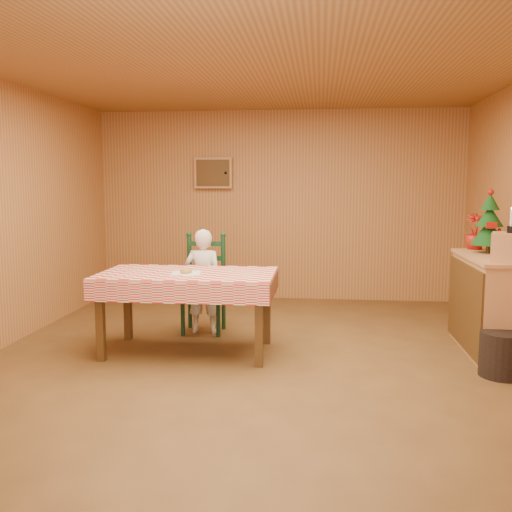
% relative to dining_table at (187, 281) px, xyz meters
% --- Properties ---
extents(ground, '(6.00, 6.00, 0.00)m').
position_rel_dining_table_xyz_m(ground, '(0.66, -0.31, -0.69)').
color(ground, brown).
rests_on(ground, ground).
extents(cabin_walls, '(5.10, 6.05, 2.65)m').
position_rel_dining_table_xyz_m(cabin_walls, '(0.66, 0.22, 1.14)').
color(cabin_walls, '#B57941').
rests_on(cabin_walls, ground).
extents(dining_table, '(1.66, 0.96, 0.77)m').
position_rel_dining_table_xyz_m(dining_table, '(0.00, 0.00, 0.00)').
color(dining_table, '#523516').
rests_on(dining_table, ground).
extents(ladder_chair, '(0.44, 0.40, 1.08)m').
position_rel_dining_table_xyz_m(ladder_chair, '(-0.00, 0.79, -0.18)').
color(ladder_chair, black).
rests_on(ladder_chair, ground).
extents(seated_child, '(0.41, 0.27, 1.12)m').
position_rel_dining_table_xyz_m(seated_child, '(0.00, 0.73, -0.13)').
color(seated_child, white).
rests_on(seated_child, ground).
extents(napkin, '(0.29, 0.29, 0.00)m').
position_rel_dining_table_xyz_m(napkin, '(0.00, -0.05, 0.08)').
color(napkin, white).
rests_on(napkin, dining_table).
extents(donut, '(0.16, 0.16, 0.04)m').
position_rel_dining_table_xyz_m(donut, '(0.00, -0.05, 0.11)').
color(donut, '#BE9044').
rests_on(donut, napkin).
extents(shelf_unit, '(0.54, 1.24, 0.93)m').
position_rel_dining_table_xyz_m(shelf_unit, '(2.87, 0.30, -0.22)').
color(shelf_unit, tan).
rests_on(shelf_unit, ground).
extents(crate, '(0.38, 0.38, 0.25)m').
position_rel_dining_table_xyz_m(crate, '(2.88, -0.10, 0.37)').
color(crate, tan).
rests_on(crate, shelf_unit).
extents(christmas_tree, '(0.34, 0.34, 0.62)m').
position_rel_dining_table_xyz_m(christmas_tree, '(2.88, 0.55, 0.52)').
color(christmas_tree, '#523516').
rests_on(christmas_tree, shelf_unit).
extents(flower_arrangement, '(0.26, 0.26, 0.37)m').
position_rel_dining_table_xyz_m(flower_arrangement, '(2.83, 0.85, 0.43)').
color(flower_arrangement, '#A1160E').
rests_on(flower_arrangement, shelf_unit).
extents(candle_set, '(0.07, 0.07, 0.22)m').
position_rel_dining_table_xyz_m(candle_set, '(2.88, -0.10, 0.56)').
color(candle_set, black).
rests_on(candle_set, crate).
extents(storage_bin, '(0.41, 0.41, 0.38)m').
position_rel_dining_table_xyz_m(storage_bin, '(2.77, -0.39, -0.50)').
color(storage_bin, black).
rests_on(storage_bin, ground).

